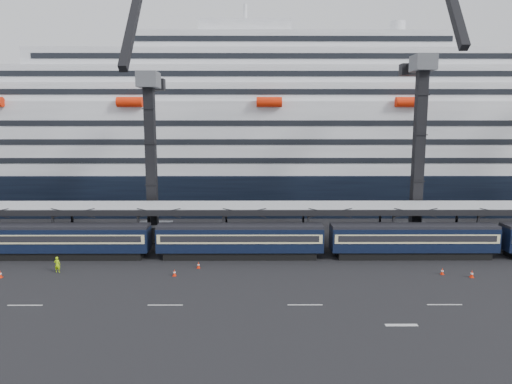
{
  "coord_description": "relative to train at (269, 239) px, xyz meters",
  "views": [
    {
      "loc": [
        -6.36,
        -41.2,
        15.37
      ],
      "look_at": [
        -6.16,
        10.0,
        7.72
      ],
      "focal_mm": 32.0,
      "sensor_mm": 36.0,
      "label": 1
    }
  ],
  "objects": [
    {
      "name": "ground",
      "position": [
        4.65,
        -10.0,
        -2.2
      ],
      "size": [
        260.0,
        260.0,
        0.0
      ],
      "primitive_type": "plane",
      "color": "black",
      "rests_on": "ground"
    },
    {
      "name": "lane_markings",
      "position": [
        12.8,
        -15.23,
        -2.19
      ],
      "size": [
        111.0,
        4.27,
        0.02
      ],
      "color": "beige",
      "rests_on": "ground"
    },
    {
      "name": "train",
      "position": [
        0.0,
        0.0,
        0.0
      ],
      "size": [
        133.05,
        3.0,
        4.05
      ],
      "color": "black",
      "rests_on": "ground"
    },
    {
      "name": "canopy",
      "position": [
        4.65,
        4.0,
        3.05
      ],
      "size": [
        130.0,
        6.25,
        5.53
      ],
      "color": "#A1A4A9",
      "rests_on": "ground"
    },
    {
      "name": "cruise_ship",
      "position": [
        3.57,
        35.99,
        10.14
      ],
      "size": [
        214.09,
        28.84,
        34.0
      ],
      "color": "black",
      "rests_on": "ground"
    },
    {
      "name": "crane_dark_near",
      "position": [
        -15.35,
        8.59,
        9.73
      ],
      "size": [
        4.5,
        17.75,
        35.08
      ],
      "color": "#53555C",
      "rests_on": "ground"
    },
    {
      "name": "crane_dark_mid",
      "position": [
        19.65,
        7.59,
        11.16
      ],
      "size": [
        4.5,
        18.24,
        39.64
      ],
      "color": "#53555C",
      "rests_on": "ground"
    },
    {
      "name": "worker",
      "position": [
        -22.31,
        -5.19,
        -1.36
      ],
      "size": [
        0.63,
        0.42,
        1.68
      ],
      "primitive_type": "imported",
      "rotation": [
        0.0,
        0.0,
        3.11
      ],
      "color": "#A9E20B",
      "rests_on": "ground"
    },
    {
      "name": "traffic_cone_a",
      "position": [
        -27.38,
        -6.87,
        -1.81
      ],
      "size": [
        0.39,
        0.39,
        0.79
      ],
      "color": "red",
      "rests_on": "ground"
    },
    {
      "name": "traffic_cone_c",
      "position": [
        -9.88,
        -6.4,
        -1.85
      ],
      "size": [
        0.36,
        0.36,
        0.72
      ],
      "color": "red",
      "rests_on": "ground"
    },
    {
      "name": "traffic_cone_d",
      "position": [
        -7.73,
        -3.85,
        -1.85
      ],
      "size": [
        0.35,
        0.35,
        0.7
      ],
      "color": "red",
      "rests_on": "ground"
    },
    {
      "name": "traffic_cone_e",
      "position": [
        17.68,
        -6.04,
        -1.85
      ],
      "size": [
        0.36,
        0.36,
        0.71
      ],
      "color": "red",
      "rests_on": "ground"
    },
    {
      "name": "traffic_cone_f",
      "position": [
        20.29,
        -6.98,
        -1.82
      ],
      "size": [
        0.39,
        0.39,
        0.78
      ],
      "color": "red",
      "rests_on": "ground"
    }
  ]
}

